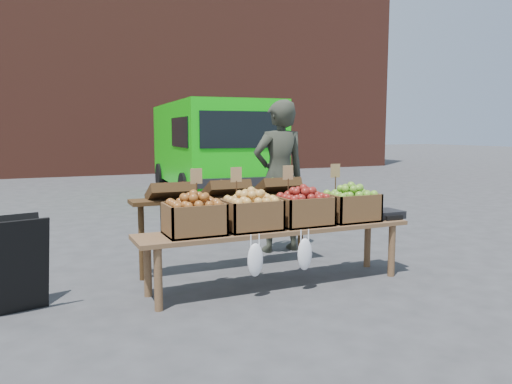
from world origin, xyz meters
name	(u,v)px	position (x,y,z in m)	size (l,w,h in m)	color
ground	(253,288)	(0.00, 0.00, 0.00)	(80.00, 80.00, 0.00)	#3E3E41
brick_building	(80,31)	(0.00, 15.00, 5.00)	(24.00, 4.00, 10.00)	brown
delivery_van	(212,150)	(1.91, 6.53, 1.04)	(2.13, 4.65, 2.08)	#0ED80C
vendor	(279,177)	(0.90, 1.23, 0.92)	(0.67, 0.44, 1.85)	#2F3227
chalkboard_sign	(12,265)	(-2.04, 0.23, 0.40)	(0.53, 0.29, 0.80)	black
back_table	(227,222)	(0.01, 0.71, 0.52)	(2.10, 0.44, 1.04)	#3B2612
display_bench	(278,256)	(0.25, -0.01, 0.28)	(2.70, 0.56, 0.57)	brown
crate_golden_apples	(194,219)	(-0.58, -0.01, 0.71)	(0.50, 0.40, 0.28)	#934C1E
crate_russet_pears	(251,215)	(-0.03, -0.01, 0.71)	(0.50, 0.40, 0.28)	gold
crate_red_apples	(303,211)	(0.52, -0.01, 0.71)	(0.50, 0.40, 0.28)	maroon
crate_green_apples	(351,207)	(1.07, -0.01, 0.71)	(0.50, 0.40, 0.28)	#599922
weighing_scale	(384,214)	(1.50, -0.01, 0.61)	(0.34, 0.30, 0.08)	black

